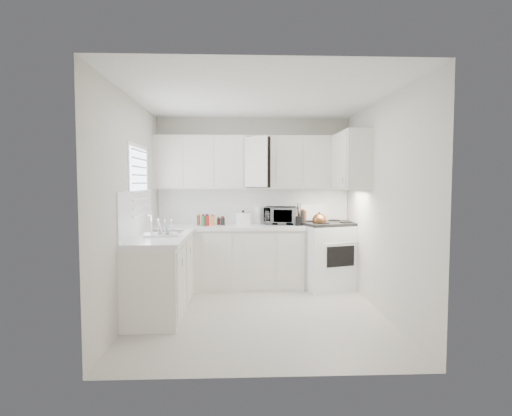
{
  "coord_description": "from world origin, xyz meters",
  "views": [
    {
      "loc": [
        -0.23,
        -4.88,
        1.61
      ],
      "look_at": [
        0.0,
        0.7,
        1.25
      ],
      "focal_mm": 28.87,
      "sensor_mm": 36.0,
      "label": 1
    }
  ],
  "objects": [
    {
      "name": "sauce_right_4",
      "position": [
        0.8,
        1.46,
        1.05
      ],
      "size": [
        0.06,
        0.06,
        0.19
      ],
      "primitive_type": "cylinder",
      "color": "brown",
      "rests_on": "countertop_back"
    },
    {
      "name": "countertop_back",
      "position": [
        -0.39,
        1.29,
        0.93
      ],
      "size": [
        2.24,
        0.64,
        0.05
      ],
      "primitive_type": "cube",
      "color": "silver",
      "rests_on": "lower_cabinets_back"
    },
    {
      "name": "backsplash_back",
      "position": [
        0.0,
        1.59,
        1.23
      ],
      "size": [
        2.98,
        0.02,
        0.55
      ],
      "primitive_type": "cube",
      "color": "silver",
      "rests_on": "wall_back"
    },
    {
      "name": "wall_right",
      "position": [
        1.5,
        0.0,
        1.3
      ],
      "size": [
        0.0,
        3.2,
        3.2
      ],
      "primitive_type": "plane",
      "rotation": [
        1.57,
        0.0,
        -1.57
      ],
      "color": "beige",
      "rests_on": "ground"
    },
    {
      "name": "floor",
      "position": [
        0.0,
        0.0,
        0.0
      ],
      "size": [
        3.2,
        3.2,
        0.0
      ],
      "primitive_type": "plane",
      "color": "#BAB4AA",
      "rests_on": "ground"
    },
    {
      "name": "utensil_crock",
      "position": [
        0.66,
        1.22,
        1.12
      ],
      "size": [
        0.12,
        0.12,
        0.35
      ],
      "primitive_type": null,
      "rotation": [
        0.0,
        0.0,
        0.01
      ],
      "color": "black",
      "rests_on": "countertop_back"
    },
    {
      "name": "wall_back",
      "position": [
        0.0,
        1.6,
        1.3
      ],
      "size": [
        3.0,
        0.0,
        3.0
      ],
      "primitive_type": "plane",
      "rotation": [
        1.57,
        0.0,
        0.0
      ],
      "color": "beige",
      "rests_on": "ground"
    },
    {
      "name": "spice_left_5",
      "position": [
        -0.47,
        1.33,
        1.02
      ],
      "size": [
        0.06,
        0.06,
        0.13
      ],
      "primitive_type": "cylinder",
      "color": "black",
      "rests_on": "countertop_back"
    },
    {
      "name": "upper_cabinets_right",
      "position": [
        1.33,
        0.82,
        1.5
      ],
      "size": [
        0.33,
        0.9,
        0.8
      ],
      "primitive_type": null,
      "color": "beige",
      "rests_on": "wall_right"
    },
    {
      "name": "ceiling",
      "position": [
        0.0,
        0.0,
        2.6
      ],
      "size": [
        3.2,
        3.2,
        0.0
      ],
      "primitive_type": "plane",
      "rotation": [
        3.14,
        0.0,
        0.0
      ],
      "color": "white",
      "rests_on": "ground"
    },
    {
      "name": "backsplash_left",
      "position": [
        -1.49,
        0.2,
        1.23
      ],
      "size": [
        0.02,
        1.6,
        0.55
      ],
      "primitive_type": "cube",
      "color": "silver",
      "rests_on": "wall_left"
    },
    {
      "name": "paper_towel",
      "position": [
        0.07,
        1.49,
        1.08
      ],
      "size": [
        0.12,
        0.12,
        0.27
      ],
      "primitive_type": "cylinder",
      "color": "white",
      "rests_on": "countertop_back"
    },
    {
      "name": "tea_kettle",
      "position": [
        0.95,
        1.1,
        1.06
      ],
      "size": [
        0.3,
        0.28,
        0.23
      ],
      "primitive_type": null,
      "rotation": [
        0.0,
        0.0,
        0.29
      ],
      "color": "brown",
      "rests_on": "stove"
    },
    {
      "name": "window_blinds",
      "position": [
        -1.48,
        0.35,
        1.55
      ],
      "size": [
        0.06,
        0.96,
        1.06
      ],
      "primitive_type": null,
      "color": "white",
      "rests_on": "wall_left"
    },
    {
      "name": "wall_left",
      "position": [
        -1.5,
        0.0,
        1.3
      ],
      "size": [
        0.0,
        3.2,
        3.2
      ],
      "primitive_type": "plane",
      "rotation": [
        1.57,
        0.0,
        1.57
      ],
      "color": "beige",
      "rests_on": "ground"
    },
    {
      "name": "spice_left_3",
      "position": [
        -0.62,
        1.33,
        1.02
      ],
      "size": [
        0.06,
        0.06,
        0.13
      ],
      "primitive_type": "cylinder",
      "color": "orange",
      "rests_on": "countertop_back"
    },
    {
      "name": "spice_left_2",
      "position": [
        -0.7,
        1.42,
        1.02
      ],
      "size": [
        0.06,
        0.06,
        0.13
      ],
      "primitive_type": "cylinder",
      "color": "#A51816",
      "rests_on": "countertop_back"
    },
    {
      "name": "sink",
      "position": [
        -1.19,
        0.55,
        1.07
      ],
      "size": [
        0.42,
        0.38,
        0.3
      ],
      "primitive_type": null,
      "color": "gray",
      "rests_on": "countertop_left"
    },
    {
      "name": "microwave",
      "position": [
        0.42,
        1.42,
        1.12
      ],
      "size": [
        0.54,
        0.39,
        0.33
      ],
      "primitive_type": "imported",
      "rotation": [
        0.0,
        0.0,
        -0.27
      ],
      "color": "gray",
      "rests_on": "countertop_back"
    },
    {
      "name": "wall_front",
      "position": [
        0.0,
        -1.6,
        1.3
      ],
      "size": [
        3.0,
        0.0,
        3.0
      ],
      "primitive_type": "plane",
      "rotation": [
        -1.57,
        0.0,
        0.0
      ],
      "color": "beige",
      "rests_on": "ground"
    },
    {
      "name": "sauce_right_0",
      "position": [
        0.58,
        1.46,
        1.05
      ],
      "size": [
        0.06,
        0.06,
        0.19
      ],
      "primitive_type": "cylinder",
      "color": "#A51816",
      "rests_on": "countertop_back"
    },
    {
      "name": "sauce_right_3",
      "position": [
        0.74,
        1.4,
        1.05
      ],
      "size": [
        0.06,
        0.06,
        0.19
      ],
      "primitive_type": "cylinder",
      "color": "black",
      "rests_on": "countertop_back"
    },
    {
      "name": "spice_left_0",
      "position": [
        -0.85,
        1.42,
        1.02
      ],
      "size": [
        0.06,
        0.06,
        0.13
      ],
      "primitive_type": "cylinder",
      "color": "brown",
      "rests_on": "countertop_back"
    },
    {
      "name": "sauce_right_2",
      "position": [
        0.69,
        1.46,
        1.05
      ],
      "size": [
        0.06,
        0.06,
        0.19
      ],
      "primitive_type": "cylinder",
      "color": "#501C16",
      "rests_on": "countertop_back"
    },
    {
      "name": "upper_cabinets_back",
      "position": [
        0.0,
        1.44,
        1.5
      ],
      "size": [
        3.0,
        0.33,
        0.8
      ],
      "primitive_type": null,
      "color": "beige",
      "rests_on": "wall_back"
    },
    {
      "name": "frying_pan",
      "position": [
        1.31,
        1.42,
        0.97
      ],
      "size": [
        0.37,
        0.51,
        0.04
      ],
      "primitive_type": null,
      "rotation": [
        0.0,
        0.0,
        0.23
      ],
      "color": "black",
      "rests_on": "stove"
    },
    {
      "name": "lower_cabinets_left",
      "position": [
        -1.2,
        0.2,
        0.45
      ],
      "size": [
        0.6,
        1.6,
        0.9
      ],
      "primitive_type": null,
      "color": "beige",
      "rests_on": "floor"
    },
    {
      "name": "stove",
      "position": [
        1.13,
        1.26,
        0.64
      ],
      "size": [
        1.0,
        0.9,
        1.28
      ],
      "primitive_type": null,
      "rotation": [
        0.0,
        0.0,
        0.3
      ],
      "color": "white",
      "rests_on": "floor"
    },
    {
      "name": "lower_cabinets_back",
      "position": [
        -0.39,
        1.3,
        0.45
      ],
      "size": [
        2.22,
        0.6,
        0.9
      ],
      "primitive_type": null,
      "color": "beige",
      "rests_on": "floor"
    },
    {
      "name": "rice_cooker",
      "position": [
        -0.17,
        1.31,
        1.06
      ],
      "size": [
        0.23,
        0.23,
        0.23
      ],
      "primitive_type": null,
      "rotation": [
        0.0,
        0.0,
        -0.04
      ],
      "color": "white",
      "rests_on": "countertop_back"
    },
    {
      "name": "dish_rack",
      "position": [
        -1.18,
        0.12,
        1.06
      ],
      "size": [
        0.45,
        0.37,
        0.22
      ],
      "primitive_type": null,
      "rotation": [
        0.0,
        0.0,
        0.17
      ],
      "color": "white",
      "rests_on": "countertop_left"
    },
    {
      "name": "sauce_right_1",
      "position": [
        0.64,
        1.4,
        1.05
      ],
      "size": [
        0.06,
        0.06,
        0.19
      ],
      "primitive_type": "cylinder",
      "color": "orange",
      "rests_on": "countertop_back"
    },
    {
      "name": "countertop_left",
      "position": [
        -1.19,
        0.2,
        0.93
      ],
      "size": [
        0.64,
        1.62,
        0.05
      ],
      "primitive_type": "cube",
      "color": "silver",
      "rests_on": "lower_cabinets_left"
    },
    {
      "name": "spice_left_1",
      "position": [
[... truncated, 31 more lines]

